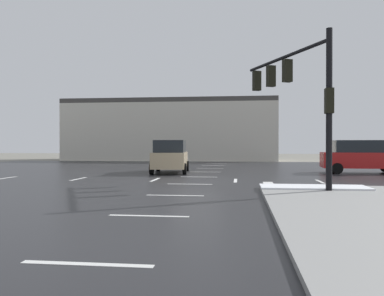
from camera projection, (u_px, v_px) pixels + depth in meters
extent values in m
plane|color=slate|center=(195.00, 181.00, 19.77)|extent=(120.00, 120.00, 0.00)
cube|color=#232326|center=(195.00, 180.00, 19.77)|extent=(44.00, 44.00, 0.02)
cube|color=white|center=(314.00, 187.00, 15.20)|extent=(4.00, 1.60, 0.06)
cube|color=silver|center=(87.00, 264.00, 5.87)|extent=(2.00, 0.15, 0.01)
cube|color=silver|center=(149.00, 216.00, 9.84)|extent=(2.00, 0.15, 0.01)
cube|color=silver|center=(175.00, 195.00, 13.81)|extent=(2.00, 0.15, 0.01)
cube|color=silver|center=(190.00, 184.00, 17.78)|extent=(2.00, 0.15, 0.01)
cube|color=silver|center=(199.00, 177.00, 21.76)|extent=(2.00, 0.15, 0.01)
cube|color=silver|center=(205.00, 172.00, 25.73)|extent=(2.00, 0.15, 0.01)
cube|color=silver|center=(210.00, 168.00, 29.70)|extent=(2.00, 0.15, 0.01)
cube|color=silver|center=(214.00, 166.00, 33.67)|extent=(2.00, 0.15, 0.01)
cube|color=silver|center=(216.00, 163.00, 37.64)|extent=(2.00, 0.15, 0.01)
cube|color=silver|center=(5.00, 178.00, 20.97)|extent=(0.15, 2.00, 0.01)
cube|color=silver|center=(78.00, 179.00, 20.49)|extent=(0.15, 2.00, 0.01)
cube|color=silver|center=(155.00, 180.00, 20.01)|extent=(0.15, 2.00, 0.01)
cube|color=silver|center=(235.00, 181.00, 19.53)|extent=(0.15, 2.00, 0.01)
cube|color=silver|center=(320.00, 181.00, 19.05)|extent=(0.15, 2.00, 0.01)
cube|color=silver|center=(273.00, 190.00, 15.38)|extent=(0.45, 7.00, 0.01)
cylinder|color=black|center=(329.00, 109.00, 14.28)|extent=(0.22, 0.22, 5.79)
cylinder|color=black|center=(283.00, 58.00, 17.22)|extent=(2.73, 5.72, 0.14)
cube|color=black|center=(287.00, 71.00, 16.93)|extent=(0.44, 0.40, 0.95)
sphere|color=yellow|center=(285.00, 65.00, 17.08)|extent=(0.20, 0.20, 0.20)
cube|color=black|center=(271.00, 76.00, 18.26)|extent=(0.44, 0.40, 0.95)
sphere|color=yellow|center=(269.00, 71.00, 18.41)|extent=(0.20, 0.20, 0.20)
cube|color=black|center=(257.00, 81.00, 19.60)|extent=(0.44, 0.40, 0.95)
sphere|color=yellow|center=(255.00, 76.00, 19.75)|extent=(0.20, 0.20, 0.20)
cube|color=black|center=(329.00, 101.00, 14.27)|extent=(0.28, 0.36, 0.90)
cube|color=beige|center=(172.00, 133.00, 46.50)|extent=(23.62, 8.00, 6.34)
cube|color=#3F3D3A|center=(172.00, 103.00, 46.47)|extent=(23.62, 8.00, 0.50)
cube|color=#B21919|center=(362.00, 160.00, 24.69)|extent=(4.90, 2.22, 0.95)
cube|color=black|center=(362.00, 146.00, 24.69)|extent=(3.45, 1.98, 0.75)
cylinder|color=black|center=(332.00, 167.00, 25.94)|extent=(0.67, 0.26, 0.66)
cylinder|color=black|center=(337.00, 168.00, 24.02)|extent=(0.67, 0.26, 0.66)
cube|color=tan|center=(170.00, 160.00, 25.16)|extent=(2.36, 4.95, 0.95)
cube|color=black|center=(170.00, 146.00, 25.16)|extent=(2.08, 3.50, 0.75)
cylinder|color=black|center=(158.00, 166.00, 26.83)|extent=(0.28, 0.68, 0.66)
cylinder|color=black|center=(187.00, 166.00, 26.77)|extent=(0.28, 0.68, 0.66)
cylinder|color=black|center=(151.00, 169.00, 23.57)|extent=(0.28, 0.68, 0.66)
cylinder|color=black|center=(185.00, 169.00, 23.50)|extent=(0.28, 0.68, 0.66)
sphere|color=white|center=(164.00, 159.00, 27.53)|extent=(0.18, 0.18, 0.18)
sphere|color=white|center=(182.00, 159.00, 27.49)|extent=(0.18, 0.18, 0.18)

